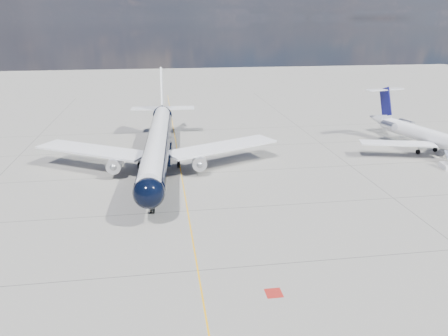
# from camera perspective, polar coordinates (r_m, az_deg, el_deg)

# --- Properties ---
(ground) EXTENTS (320.00, 320.00, 0.00)m
(ground) POSITION_cam_1_polar(r_m,az_deg,el_deg) (78.44, -5.81, 0.42)
(ground) COLOR gray
(ground) RESTS_ON ground
(taxiway_centerline) EXTENTS (0.16, 160.00, 0.01)m
(taxiway_centerline) POSITION_cam_1_polar(r_m,az_deg,el_deg) (73.72, -5.60, -0.80)
(taxiway_centerline) COLOR #FEAF0D
(taxiway_centerline) RESTS_ON ground
(red_marking) EXTENTS (1.60, 1.60, 0.01)m
(red_marking) POSITION_cam_1_polar(r_m,az_deg,el_deg) (43.53, 6.52, -15.92)
(red_marking) COLOR maroon
(red_marking) RESTS_ON ground
(main_airliner) EXTENTS (42.76, 52.11, 15.05)m
(main_airliner) POSITION_cam_1_polar(r_m,az_deg,el_deg) (76.01, -8.62, 3.38)
(main_airliner) COLOR black
(main_airliner) RESTS_ON ground
(regional_jet) EXTENTS (27.87, 32.50, 11.10)m
(regional_jet) POSITION_cam_1_polar(r_m,az_deg,el_deg) (93.55, 24.74, 4.04)
(regional_jet) COLOR white
(regional_jet) RESTS_ON ground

